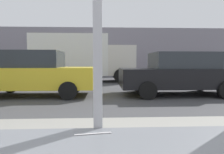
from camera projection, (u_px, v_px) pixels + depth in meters
ground_plane at (103, 89)px, 9.07m from camera, size 60.00×60.00×0.00m
sidewalk_strip at (101, 151)px, 2.70m from camera, size 16.00×2.80×0.12m
building_facade_far at (103, 52)px, 19.23m from camera, size 28.00×1.20×4.66m
loose_straw at (93, 134)px, 0.98m from camera, size 0.19×0.03×0.01m
parked_car_yellow at (35, 73)px, 7.33m from camera, size 4.46×1.94×1.73m
parked_car_black at (179, 73)px, 7.59m from camera, size 4.56×2.07×1.68m
box_truck at (82, 57)px, 12.59m from camera, size 6.57×2.44×3.04m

